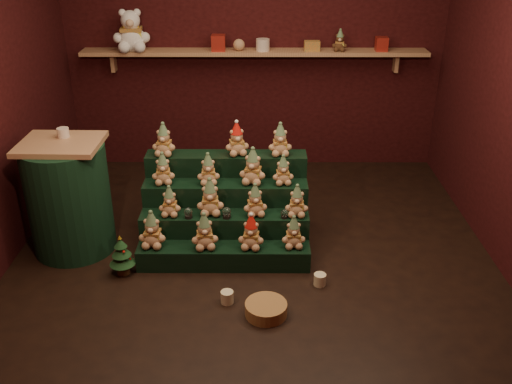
{
  "coord_description": "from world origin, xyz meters",
  "views": [
    {
      "loc": [
        0.04,
        -4.09,
        2.61
      ],
      "look_at": [
        0.02,
        0.25,
        0.47
      ],
      "focal_mm": 40.0,
      "sensor_mm": 36.0,
      "label": 1
    }
  ],
  "objects_px": {
    "white_bear": "(131,25)",
    "snow_globe_a": "(188,213)",
    "snow_globe_b": "(227,213)",
    "wicker_basket": "(266,309)",
    "side_table": "(69,197)",
    "mug_left": "(227,297)",
    "riser_tier_front": "(224,256)",
    "brown_bear": "(340,40)",
    "snow_globe_c": "(284,214)",
    "mini_christmas_tree": "(122,255)",
    "mug_right": "(320,280)"
  },
  "relations": [
    {
      "from": "snow_globe_c",
      "to": "white_bear",
      "type": "distance_m",
      "value": 2.66
    },
    {
      "from": "snow_globe_a",
      "to": "side_table",
      "type": "distance_m",
      "value": 1.01
    },
    {
      "from": "side_table",
      "to": "snow_globe_c",
      "type": "bearing_deg",
      "value": -2.84
    },
    {
      "from": "riser_tier_front",
      "to": "wicker_basket",
      "type": "relative_size",
      "value": 4.6
    },
    {
      "from": "riser_tier_front",
      "to": "side_table",
      "type": "distance_m",
      "value": 1.38
    },
    {
      "from": "snow_globe_b",
      "to": "brown_bear",
      "type": "bearing_deg",
      "value": 59.29
    },
    {
      "from": "snow_globe_c",
      "to": "brown_bear",
      "type": "height_order",
      "value": "brown_bear"
    },
    {
      "from": "mug_right",
      "to": "wicker_basket",
      "type": "xyz_separation_m",
      "value": [
        -0.42,
        -0.37,
        -0.0
      ]
    },
    {
      "from": "snow_globe_a",
      "to": "mug_right",
      "type": "xyz_separation_m",
      "value": [
        1.05,
        -0.42,
        -0.36
      ]
    },
    {
      "from": "wicker_basket",
      "to": "brown_bear",
      "type": "relative_size",
      "value": 1.42
    },
    {
      "from": "snow_globe_a",
      "to": "mini_christmas_tree",
      "type": "height_order",
      "value": "snow_globe_a"
    },
    {
      "from": "snow_globe_a",
      "to": "brown_bear",
      "type": "xyz_separation_m",
      "value": [
        1.41,
        1.84,
        1.02
      ]
    },
    {
      "from": "riser_tier_front",
      "to": "mini_christmas_tree",
      "type": "distance_m",
      "value": 0.81
    },
    {
      "from": "riser_tier_front",
      "to": "side_table",
      "type": "height_order",
      "value": "side_table"
    },
    {
      "from": "white_bear",
      "to": "mug_left",
      "type": "bearing_deg",
      "value": -73.67
    },
    {
      "from": "white_bear",
      "to": "snow_globe_b",
      "type": "bearing_deg",
      "value": -67.4
    },
    {
      "from": "mini_christmas_tree",
      "to": "riser_tier_front",
      "type": "bearing_deg",
      "value": 7.89
    },
    {
      "from": "wicker_basket",
      "to": "riser_tier_front",
      "type": "bearing_deg",
      "value": 118.08
    },
    {
      "from": "mug_left",
      "to": "side_table",
      "type": "bearing_deg",
      "value": 149.95
    },
    {
      "from": "mini_christmas_tree",
      "to": "white_bear",
      "type": "bearing_deg",
      "value": 95.87
    },
    {
      "from": "snow_globe_c",
      "to": "brown_bear",
      "type": "distance_m",
      "value": 2.2
    },
    {
      "from": "mini_christmas_tree",
      "to": "wicker_basket",
      "type": "xyz_separation_m",
      "value": [
        1.14,
        -0.52,
        -0.12
      ]
    },
    {
      "from": "wicker_basket",
      "to": "white_bear",
      "type": "bearing_deg",
      "value": 117.24
    },
    {
      "from": "mug_right",
      "to": "wicker_basket",
      "type": "relative_size",
      "value": 0.31
    },
    {
      "from": "snow_globe_b",
      "to": "mug_right",
      "type": "bearing_deg",
      "value": -29.94
    },
    {
      "from": "snow_globe_b",
      "to": "mini_christmas_tree",
      "type": "xyz_separation_m",
      "value": [
        -0.82,
        -0.27,
        -0.24
      ]
    },
    {
      "from": "mug_left",
      "to": "wicker_basket",
      "type": "relative_size",
      "value": 0.31
    },
    {
      "from": "riser_tier_front",
      "to": "mini_christmas_tree",
      "type": "relative_size",
      "value": 3.99
    },
    {
      "from": "white_bear",
      "to": "snow_globe_a",
      "type": "bearing_deg",
      "value": -75.29
    },
    {
      "from": "riser_tier_front",
      "to": "mug_left",
      "type": "relative_size",
      "value": 14.6
    },
    {
      "from": "snow_globe_a",
      "to": "snow_globe_b",
      "type": "distance_m",
      "value": 0.31
    },
    {
      "from": "white_bear",
      "to": "brown_bear",
      "type": "xyz_separation_m",
      "value": [
        2.13,
        0.0,
        -0.16
      ]
    },
    {
      "from": "snow_globe_c",
      "to": "side_table",
      "type": "distance_m",
      "value": 1.79
    },
    {
      "from": "riser_tier_front",
      "to": "brown_bear",
      "type": "relative_size",
      "value": 6.54
    },
    {
      "from": "side_table",
      "to": "mug_left",
      "type": "distance_m",
      "value": 1.61
    },
    {
      "from": "mug_left",
      "to": "wicker_basket",
      "type": "xyz_separation_m",
      "value": [
        0.29,
        -0.14,
        -0.0
      ]
    },
    {
      "from": "snow_globe_b",
      "to": "wicker_basket",
      "type": "relative_size",
      "value": 0.31
    },
    {
      "from": "riser_tier_front",
      "to": "snow_globe_c",
      "type": "bearing_deg",
      "value": 17.95
    },
    {
      "from": "snow_globe_a",
      "to": "snow_globe_b",
      "type": "height_order",
      "value": "snow_globe_b"
    },
    {
      "from": "riser_tier_front",
      "to": "brown_bear",
      "type": "xyz_separation_m",
      "value": [
        1.12,
        2.0,
        1.34
      ]
    },
    {
      "from": "riser_tier_front",
      "to": "wicker_basket",
      "type": "xyz_separation_m",
      "value": [
        0.34,
        -0.63,
        -0.04
      ]
    },
    {
      "from": "riser_tier_front",
      "to": "side_table",
      "type": "xyz_separation_m",
      "value": [
        -1.29,
        0.29,
        0.39
      ]
    },
    {
      "from": "mug_left",
      "to": "brown_bear",
      "type": "height_order",
      "value": "brown_bear"
    },
    {
      "from": "side_table",
      "to": "mug_left",
      "type": "xyz_separation_m",
      "value": [
        1.34,
        -0.78,
        -0.44
      ]
    },
    {
      "from": "snow_globe_b",
      "to": "mug_right",
      "type": "height_order",
      "value": "snow_globe_b"
    },
    {
      "from": "snow_globe_c",
      "to": "mini_christmas_tree",
      "type": "height_order",
      "value": "snow_globe_c"
    },
    {
      "from": "snow_globe_b",
      "to": "side_table",
      "type": "height_order",
      "value": "side_table"
    },
    {
      "from": "mug_right",
      "to": "brown_bear",
      "type": "relative_size",
      "value": 0.45
    },
    {
      "from": "mini_christmas_tree",
      "to": "white_bear",
      "type": "xyz_separation_m",
      "value": [
        -0.22,
        2.11,
        1.41
      ]
    },
    {
      "from": "wicker_basket",
      "to": "snow_globe_c",
      "type": "bearing_deg",
      "value": 78.78
    }
  ]
}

